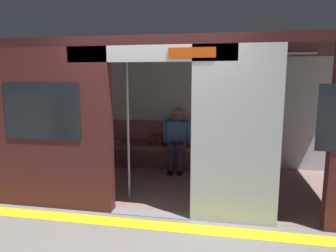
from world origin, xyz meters
name	(u,v)px	position (x,y,z in m)	size (l,w,h in m)	color
ground_plane	(151,214)	(0.00, 0.00, 0.00)	(60.00, 60.00, 0.00)	gray
platform_edge_strip	(145,224)	(0.00, 0.30, 0.00)	(8.00, 0.24, 0.01)	yellow
train_car	(163,95)	(0.08, -1.18, 1.53)	(6.40, 2.67, 2.32)	silver
bench_seat	(177,151)	(0.00, -2.16, 0.35)	(2.53, 0.44, 0.45)	#935156
person_seated	(177,135)	(-0.01, -2.10, 0.67)	(0.55, 0.69, 1.18)	#4C8CC6
handbag	(157,140)	(0.43, -2.24, 0.54)	(0.26, 0.15, 0.17)	brown
book	(199,145)	(-0.44, -2.21, 0.47)	(0.15, 0.22, 0.03)	#B22D2D
grab_pole_door	(128,127)	(0.47, -0.52, 1.09)	(0.04, 0.04, 2.18)	silver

